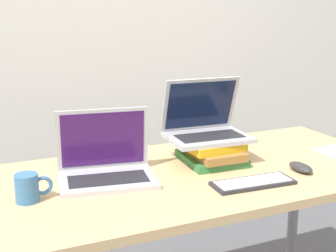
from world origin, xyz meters
TOP-DOWN VIEW (x-y plane):
  - wall_back at (0.00, 1.43)m, footprint 8.00×0.05m
  - desk at (0.00, 0.36)m, footprint 1.68×0.73m
  - laptop_left at (-0.25, 0.42)m, footprint 0.35×0.27m
  - book_stack at (0.17, 0.43)m, footprint 0.23×0.26m
  - laptop_on_books at (0.16, 0.47)m, footprint 0.31×0.24m
  - wireless_keyboard at (0.18, 0.17)m, footprint 0.29×0.12m
  - mouse at (0.41, 0.21)m, footprint 0.06×0.11m
  - mug at (-0.52, 0.33)m, footprint 0.11×0.07m

SIDE VIEW (x-z plane):
  - desk at x=0.00m, z-range 0.30..1.06m
  - wireless_keyboard at x=0.18m, z-range 0.76..0.77m
  - mouse at x=0.41m, z-range 0.76..0.79m
  - book_stack at x=0.17m, z-range 0.76..0.84m
  - mug at x=-0.52m, z-range 0.76..0.85m
  - laptop_left at x=-0.25m, z-range 0.69..0.92m
  - laptop_on_books at x=0.16m, z-range 0.78..1.01m
  - wall_back at x=0.00m, z-range 0.00..2.70m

